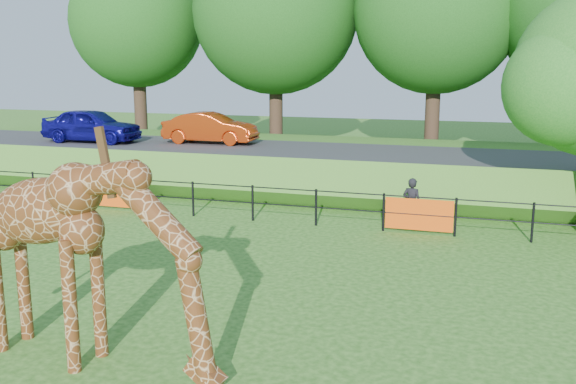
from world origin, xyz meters
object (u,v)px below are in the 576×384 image
(giraffe, at_px, (89,263))
(visitor, at_px, (412,203))
(car_blue, at_px, (92,125))
(car_red, at_px, (210,128))

(giraffe, xyz_separation_m, visitor, (3.73, 10.20, -0.95))
(car_blue, height_order, visitor, car_blue)
(giraffe, distance_m, visitor, 10.90)
(car_blue, height_order, car_red, car_blue)
(visitor, bearing_deg, car_blue, -7.90)
(giraffe, xyz_separation_m, car_red, (-5.42, 16.39, 0.37))
(giraffe, bearing_deg, visitor, 78.05)
(car_blue, distance_m, visitor, 15.07)
(giraffe, bearing_deg, car_blue, 132.42)
(giraffe, height_order, car_red, giraffe)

